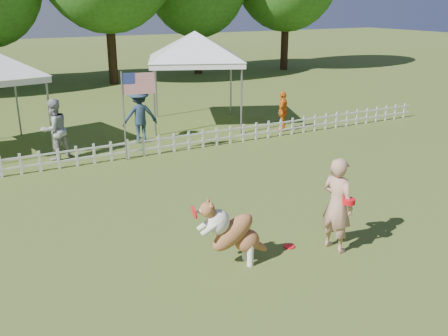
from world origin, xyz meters
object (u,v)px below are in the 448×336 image
canopy_tent_right (196,80)px  dog (234,232)px  frisbee_on_turf (289,246)px  spectator_b (140,116)px  spectator_c (283,111)px  handler (337,205)px  flag_pole (124,117)px  spectator_a (55,129)px

canopy_tent_right → dog: bearing=-89.7°
frisbee_on_turf → spectator_b: bearing=89.9°
dog → spectator_b: size_ratio=0.72×
frisbee_on_turf → spectator_c: size_ratio=0.15×
handler → canopy_tent_right: 10.52m
frisbee_on_turf → spectator_b: 8.53m
spectator_b → spectator_c: (5.03, -0.97, -0.18)m
frisbee_on_turf → canopy_tent_right: canopy_tent_right is taller
handler → flag_pole: bearing=2.6°
flag_pole → spectator_a: size_ratio=1.45×
handler → spectator_b: bearing=-6.4°
frisbee_on_turf → canopy_tent_right: 10.34m
spectator_b → spectator_c: bearing=175.1°
canopy_tent_right → spectator_c: canopy_tent_right is taller
flag_pole → spectator_b: flag_pole is taller
canopy_tent_right → spectator_a: 5.88m
spectator_a → flag_pole: bearing=123.0°
flag_pole → spectator_a: bearing=157.8°
spectator_a → spectator_c: (7.84, -0.42, -0.18)m
frisbee_on_turf → flag_pole: size_ratio=0.08×
frisbee_on_turf → spectator_b: size_ratio=0.12×
dog → flag_pole: 6.94m
canopy_tent_right → spectator_a: size_ratio=1.88×
canopy_tent_right → spectator_b: size_ratio=1.88×
frisbee_on_turf → spectator_c: bearing=56.1°
handler → flag_pole: 7.49m
canopy_tent_right → spectator_b: bearing=-131.2°
dog → handler: bearing=-2.3°
canopy_tent_right → flag_pole: (-3.73, -3.03, -0.39)m
frisbee_on_turf → canopy_tent_right: size_ratio=0.07×
handler → canopy_tent_right: bearing=-21.8°
handler → frisbee_on_turf: (-0.71, 0.46, -0.90)m
handler → flag_pole: size_ratio=0.70×
frisbee_on_turf → spectator_c: spectator_c is taller
dog → canopy_tent_right: (3.98, 9.93, 1.04)m
canopy_tent_right → frisbee_on_turf: bearing=-83.3°
spectator_b → spectator_c: size_ratio=1.26×
dog → spectator_a: 8.17m
spectator_b → handler: bearing=100.5°
flag_pole → spectator_a: (-1.78, 1.12, -0.40)m
spectator_a → frisbee_on_turf: bearing=84.6°
dog → frisbee_on_turf: size_ratio=5.89×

